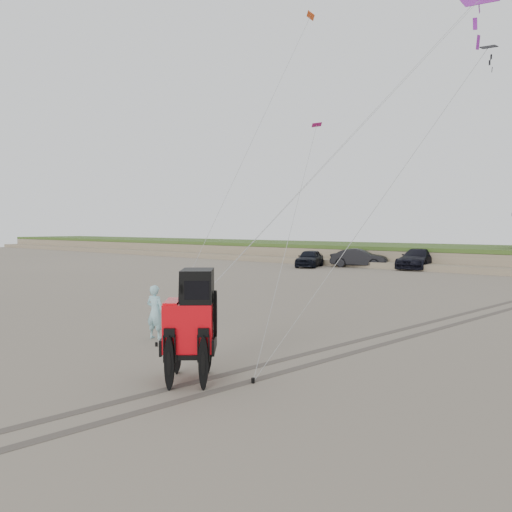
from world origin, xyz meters
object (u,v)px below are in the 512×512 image
(truck_c, at_px, (418,259))
(jeep, at_px, (189,337))
(truck_a, at_px, (310,258))
(truck_b, at_px, (359,258))
(man, at_px, (155,312))

(truck_c, distance_m, jeep, 33.66)
(truck_a, xyz_separation_m, jeep, (15.81, -28.62, 0.26))
(truck_a, xyz_separation_m, truck_b, (3.42, 2.51, 0.04))
(truck_b, xyz_separation_m, jeep, (12.39, -31.14, 0.22))
(truck_b, height_order, jeep, jeep)
(jeep, distance_m, man, 4.57)
(truck_a, xyz_separation_m, man, (11.83, -26.39, 0.09))
(truck_a, height_order, truck_b, truck_b)
(truck_a, relative_size, jeep, 0.81)
(truck_a, distance_m, truck_c, 9.02)
(truck_a, distance_m, man, 28.92)
(truck_b, bearing_deg, truck_a, 107.18)
(truck_c, bearing_deg, man, -86.87)
(truck_a, bearing_deg, man, -85.35)
(truck_c, height_order, man, truck_c)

